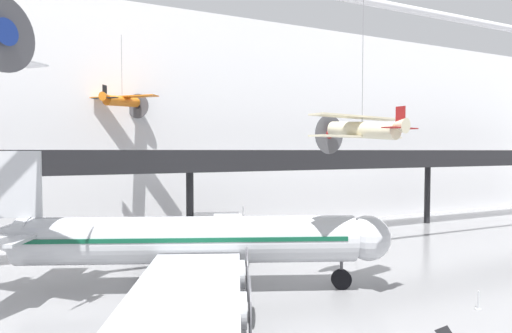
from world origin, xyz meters
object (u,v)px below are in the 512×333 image
object	(u,v)px
suspended_plane_cream_biplane	(362,129)
stanchion_barrier	(478,304)
airliner_silver_main	(188,241)
suspended_plane_orange_highwing	(122,101)

from	to	relation	value
suspended_plane_cream_biplane	stanchion_barrier	world-z (taller)	suspended_plane_cream_biplane
airliner_silver_main	suspended_plane_cream_biplane	bearing A→B (deg)	-10.02
suspended_plane_orange_highwing	stanchion_barrier	xyz separation A→B (m)	(16.86, -24.29, -13.43)
airliner_silver_main	suspended_plane_orange_highwing	distance (m)	18.27
suspended_plane_orange_highwing	stanchion_barrier	distance (m)	32.47
stanchion_barrier	suspended_plane_cream_biplane	bearing A→B (deg)	143.09
airliner_silver_main	suspended_plane_cream_biplane	size ratio (longest dim) A/B	2.74
airliner_silver_main	stanchion_barrier	bearing A→B (deg)	-12.12
suspended_plane_cream_biplane	stanchion_barrier	bearing A→B (deg)	-138.76
suspended_plane_orange_highwing	airliner_silver_main	bearing A→B (deg)	-129.71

